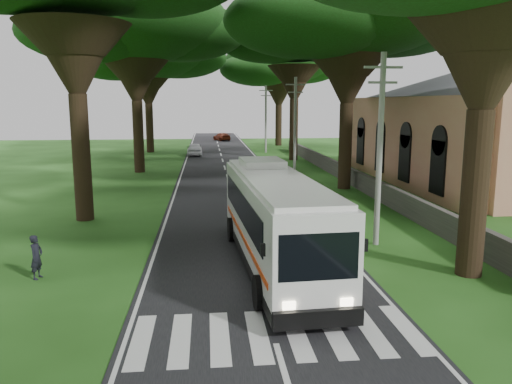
# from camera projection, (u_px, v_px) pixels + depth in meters

# --- Properties ---
(ground) EXTENTS (140.00, 140.00, 0.00)m
(ground) POSITION_uv_depth(u_px,v_px,m) (265.00, 305.00, 14.97)
(ground) COLOR #214B15
(ground) RESTS_ON ground
(road) EXTENTS (8.00, 120.00, 0.04)m
(road) POSITION_uv_depth(u_px,v_px,m) (228.00, 179.00, 39.46)
(road) COLOR black
(road) RESTS_ON ground
(crosswalk) EXTENTS (8.00, 3.00, 0.01)m
(crosswalk) POSITION_uv_depth(u_px,v_px,m) (273.00, 336.00, 13.02)
(crosswalk) COLOR silver
(crosswalk) RESTS_ON ground
(property_wall) EXTENTS (0.35, 50.00, 1.20)m
(property_wall) POSITION_uv_depth(u_px,v_px,m) (343.00, 172.00, 39.25)
(property_wall) COLOR #383533
(property_wall) RESTS_ON ground
(church) EXTENTS (14.00, 24.00, 11.60)m
(church) POSITION_uv_depth(u_px,v_px,m) (470.00, 117.00, 36.94)
(church) COLOR tan
(church) RESTS_ON ground
(pole_near) EXTENTS (1.60, 0.24, 8.00)m
(pole_near) POSITION_uv_depth(u_px,v_px,m) (380.00, 147.00, 20.65)
(pole_near) COLOR gray
(pole_near) RESTS_ON ground
(pole_mid) EXTENTS (1.60, 0.24, 8.00)m
(pole_mid) POSITION_uv_depth(u_px,v_px,m) (295.00, 125.00, 40.23)
(pole_mid) COLOR gray
(pole_mid) RESTS_ON ground
(pole_far) EXTENTS (1.60, 0.24, 8.00)m
(pole_far) POSITION_uv_depth(u_px,v_px,m) (266.00, 118.00, 59.82)
(pole_far) COLOR gray
(pole_far) RESTS_ON ground
(tree_l_midb) EXTENTS (15.91, 15.91, 15.98)m
(tree_l_midb) POSITION_uv_depth(u_px,v_px,m) (134.00, 23.00, 41.41)
(tree_l_midb) COLOR black
(tree_l_midb) RESTS_ON ground
(tree_l_far) EXTENTS (15.87, 15.87, 15.32)m
(tree_l_far) POSITION_uv_depth(u_px,v_px,m) (147.00, 52.00, 59.05)
(tree_l_far) COLOR black
(tree_l_far) RESTS_ON ground
(tree_r_mida) EXTENTS (15.50, 15.50, 15.46)m
(tree_r_mida) POSITION_uv_depth(u_px,v_px,m) (350.00, 10.00, 33.20)
(tree_r_mida) COLOR black
(tree_r_mida) RESTS_ON ground
(tree_r_midb) EXTENTS (14.25, 14.25, 16.08)m
(tree_r_midb) POSITION_uv_depth(u_px,v_px,m) (295.00, 34.00, 50.63)
(tree_r_midb) COLOR black
(tree_r_midb) RESTS_ON ground
(tree_r_far) EXTENTS (15.00, 15.00, 14.69)m
(tree_r_far) POSITION_uv_depth(u_px,v_px,m) (279.00, 63.00, 68.62)
(tree_r_far) COLOR black
(tree_r_far) RESTS_ON ground
(coach_bus) EXTENTS (3.21, 11.63, 3.39)m
(coach_bus) POSITION_uv_depth(u_px,v_px,m) (275.00, 218.00, 18.29)
(coach_bus) COLOR white
(coach_bus) RESTS_ON ground
(distant_car_a) EXTENTS (1.80, 4.27, 1.44)m
(distant_car_a) POSITION_uv_depth(u_px,v_px,m) (195.00, 149.00, 56.78)
(distant_car_a) COLOR #B4B5B9
(distant_car_a) RESTS_ON road
(distant_car_c) EXTENTS (3.03, 4.54, 1.22)m
(distant_car_c) POSITION_uv_depth(u_px,v_px,m) (222.00, 137.00, 79.24)
(distant_car_c) COLOR maroon
(distant_car_c) RESTS_ON road
(pedestrian) EXTENTS (0.49, 0.63, 1.54)m
(pedestrian) POSITION_uv_depth(u_px,v_px,m) (36.00, 257.00, 17.13)
(pedestrian) COLOR black
(pedestrian) RESTS_ON ground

